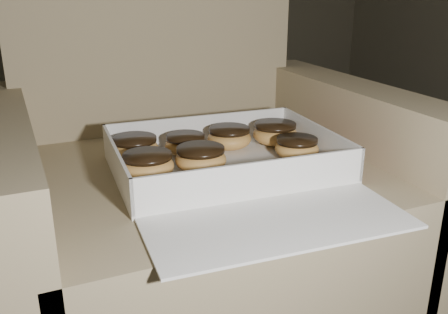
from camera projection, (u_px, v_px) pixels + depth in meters
The scene contains 15 objects.
floor at pixel (250, 308), 1.27m from camera, with size 4.50×4.50×0.00m, color black.
armchair at pixel (194, 206), 1.16m from camera, with size 0.90×0.76×0.94m.
bakery_box at pixel (234, 171), 0.99m from camera, with size 0.47×0.54×0.07m.
donut_a at pixel (201, 158), 0.99m from camera, with size 0.10×0.10×0.05m.
donut_b at pixel (135, 148), 1.06m from camera, with size 0.10×0.10×0.05m.
donut_c at pixel (275, 133), 1.15m from camera, with size 0.10×0.10×0.05m.
donut_d at pixel (148, 165), 0.96m from camera, with size 0.10×0.10×0.05m.
donut_e at pixel (229, 137), 1.12m from camera, with size 0.10×0.10×0.05m.
donut_f at pixel (186, 144), 1.09m from camera, with size 0.09×0.09×0.04m.
donut_g at pixel (297, 148), 1.06m from camera, with size 0.09×0.09×0.05m.
crumb_a at pixel (195, 172), 0.99m from camera, with size 0.01×0.01×0.00m, color black.
crumb_b at pixel (211, 174), 0.98m from camera, with size 0.01×0.01×0.00m, color black.
crumb_c at pixel (244, 166), 1.02m from camera, with size 0.01×0.01×0.00m, color black.
crumb_d at pixel (236, 170), 1.00m from camera, with size 0.01×0.01×0.00m, color black.
crumb_e at pixel (141, 185), 0.93m from camera, with size 0.01×0.01×0.00m, color black.
Camera 1 is at (-0.49, -0.94, 0.80)m, focal length 40.00 mm.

